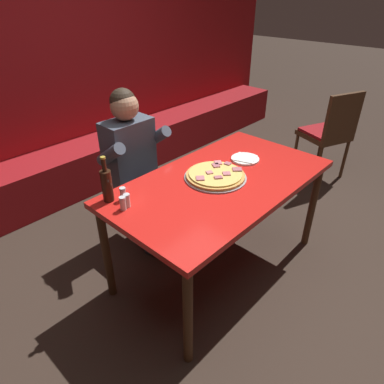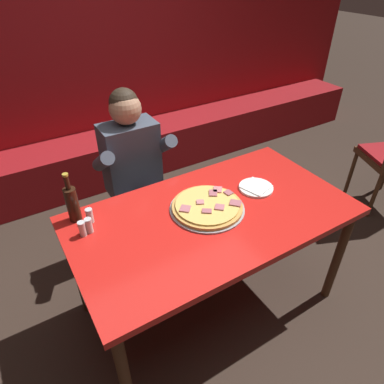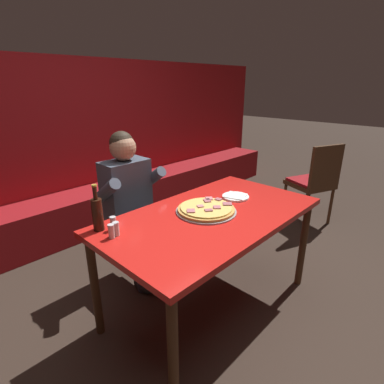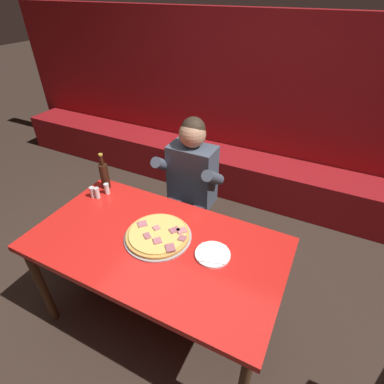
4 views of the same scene
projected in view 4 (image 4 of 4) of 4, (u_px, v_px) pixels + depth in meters
ground_plane at (163, 315)px, 2.30m from camera, size 24.00×24.00×0.00m
booth_wall_panel at (259, 107)px, 3.34m from camera, size 6.80×0.16×1.90m
booth_bench at (244, 175)px, 3.52m from camera, size 6.46×0.48×0.46m
main_dining_table at (156, 251)px, 1.89m from camera, size 1.58×0.87×0.78m
pizza at (158, 235)px, 1.87m from camera, size 0.42×0.42×0.05m
plate_white_paper at (213, 254)px, 1.75m from camera, size 0.21×0.21×0.02m
beer_bottle at (104, 175)px, 2.28m from camera, size 0.07×0.07×0.29m
shaker_oregano at (97, 193)px, 2.21m from camera, size 0.04×0.04×0.09m
shaker_black_pepper at (107, 189)px, 2.25m from camera, size 0.04×0.04×0.09m
shaker_red_pepper_flakes at (93, 193)px, 2.21m from camera, size 0.04×0.04×0.09m
diner_seated_blue_shirt at (188, 187)px, 2.47m from camera, size 0.53×0.53×1.27m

